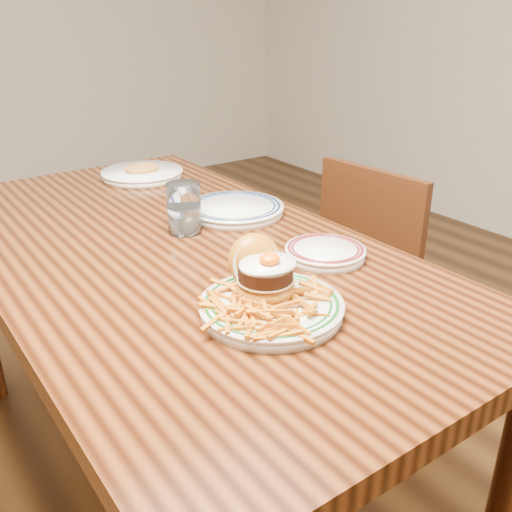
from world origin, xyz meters
TOP-DOWN VIEW (x-y plane):
  - floor at (0.00, 0.00)m, footprint 6.00×6.00m
  - table at (0.00, 0.00)m, footprint 0.85×1.60m
  - chair_right at (0.78, -0.01)m, footprint 0.42×0.42m
  - main_plate at (-0.00, -0.39)m, footprint 0.27×0.29m
  - side_plate at (0.25, -0.27)m, footprint 0.18×0.18m
  - rear_plate at (0.24, 0.09)m, footprint 0.27×0.27m
  - water_glass at (0.07, 0.06)m, footprint 0.09×0.09m
  - far_plate at (0.19, 0.58)m, footprint 0.27×0.27m

SIDE VIEW (x-z plane):
  - floor at x=0.00m, z-range 0.00..0.00m
  - chair_right at x=0.78m, z-range 0.03..0.87m
  - table at x=0.00m, z-range 0.29..1.04m
  - far_plate at x=0.19m, z-range 0.74..0.79m
  - side_plate at x=0.25m, z-range 0.75..0.78m
  - rear_plate at x=0.24m, z-range 0.75..0.78m
  - main_plate at x=0.00m, z-range 0.72..0.85m
  - water_glass at x=0.07m, z-range 0.74..0.87m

